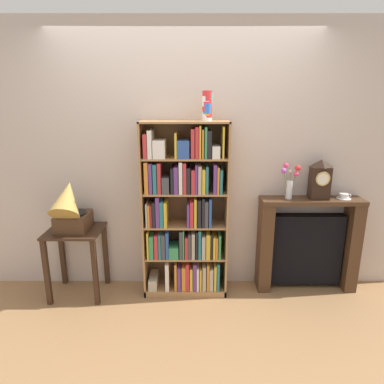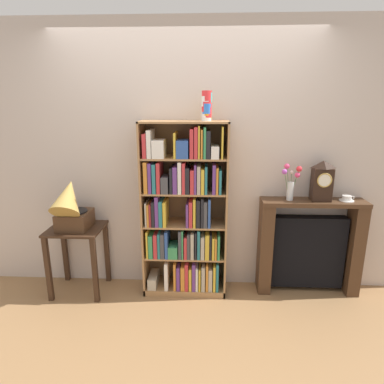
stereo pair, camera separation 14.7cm
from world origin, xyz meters
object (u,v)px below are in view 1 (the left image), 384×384
(cup_stack, at_px, (207,106))
(flower_vase, at_px, (290,181))
(bookshelf, at_px, (184,216))
(gramophone, at_px, (69,208))
(fireplace_mantel, at_px, (307,244))
(mantel_clock, at_px, (320,179))
(side_table_left, at_px, (76,247))
(teacup_with_saucer, at_px, (343,196))

(cup_stack, height_order, flower_vase, cup_stack)
(bookshelf, height_order, cup_stack, cup_stack)
(gramophone, relative_size, fireplace_mantel, 0.56)
(fireplace_mantel, bearing_deg, bookshelf, -176.96)
(cup_stack, distance_m, mantel_clock, 1.27)
(side_table_left, bearing_deg, bookshelf, 2.98)
(bookshelf, relative_size, fireplace_mantel, 1.72)
(side_table_left, bearing_deg, mantel_clock, 2.42)
(fireplace_mantel, xyz_separation_m, mantel_clock, (0.05, -0.02, 0.68))
(gramophone, distance_m, teacup_with_saucer, 2.59)
(side_table_left, relative_size, mantel_clock, 1.78)
(cup_stack, height_order, fireplace_mantel, cup_stack)
(cup_stack, xyz_separation_m, teacup_with_saucer, (1.33, 0.06, -0.84))
(teacup_with_saucer, bearing_deg, flower_vase, 179.79)
(mantel_clock, height_order, teacup_with_saucer, mantel_clock)
(fireplace_mantel, distance_m, teacup_with_saucer, 0.59)
(cup_stack, relative_size, flower_vase, 0.74)
(cup_stack, xyz_separation_m, mantel_clock, (1.08, 0.06, -0.67))
(side_table_left, distance_m, gramophone, 0.43)
(cup_stack, bearing_deg, fireplace_mantel, 4.36)
(side_table_left, distance_m, flower_vase, 2.15)
(mantel_clock, bearing_deg, side_table_left, -177.58)
(bookshelf, bearing_deg, cup_stack, -3.64)
(side_table_left, height_order, flower_vase, flower_vase)
(teacup_with_saucer, bearing_deg, fireplace_mantel, 176.36)
(flower_vase, relative_size, teacup_with_saucer, 2.52)
(bookshelf, bearing_deg, flower_vase, 2.75)
(cup_stack, relative_size, side_table_left, 0.38)
(gramophone, height_order, flower_vase, flower_vase)
(bookshelf, xyz_separation_m, cup_stack, (0.20, -0.01, 1.03))
(cup_stack, bearing_deg, gramophone, -175.16)
(bookshelf, xyz_separation_m, side_table_left, (-1.05, -0.05, -0.30))
(gramophone, bearing_deg, cup_stack, 4.84)
(bookshelf, xyz_separation_m, gramophone, (-1.05, -0.12, 0.13))
(gramophone, height_order, mantel_clock, mantel_clock)
(mantel_clock, distance_m, flower_vase, 0.28)
(cup_stack, bearing_deg, mantel_clock, 3.00)
(side_table_left, height_order, fireplace_mantel, fireplace_mantel)
(fireplace_mantel, height_order, mantel_clock, mantel_clock)
(side_table_left, xyz_separation_m, flower_vase, (2.06, 0.10, 0.64))
(gramophone, bearing_deg, fireplace_mantel, 4.62)
(bookshelf, relative_size, cup_stack, 6.58)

